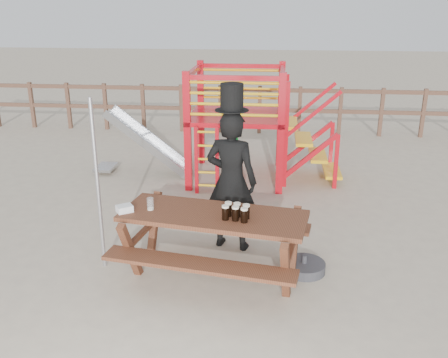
% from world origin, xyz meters
% --- Properties ---
extents(ground, '(60.00, 60.00, 0.00)m').
position_xyz_m(ground, '(0.00, 0.00, 0.00)').
color(ground, '#BFAF94').
rests_on(ground, ground).
extents(back_fence, '(15.09, 0.09, 1.20)m').
position_xyz_m(back_fence, '(0.00, 7.00, 0.74)').
color(back_fence, brown).
rests_on(back_fence, ground).
extents(playground_fort, '(4.71, 1.84, 2.10)m').
position_xyz_m(playground_fort, '(0.12, 3.58, 1.07)').
color(playground_fort, red).
rests_on(playground_fort, ground).
extents(picnic_table, '(2.38, 1.83, 0.84)m').
position_xyz_m(picnic_table, '(0.21, -0.12, 0.53)').
color(picnic_table, brown).
rests_on(picnic_table, ground).
extents(man_with_hat, '(0.78, 0.60, 2.24)m').
position_xyz_m(man_with_hat, '(0.35, 0.71, 1.00)').
color(man_with_hat, black).
rests_on(man_with_hat, ground).
extents(metal_pole, '(0.05, 0.05, 2.16)m').
position_xyz_m(metal_pole, '(-1.21, 0.00, 1.08)').
color(metal_pole, '#B2B2B7').
rests_on(metal_pole, ground).
extents(parasol_base, '(0.53, 0.53, 0.22)m').
position_xyz_m(parasol_base, '(1.32, 0.12, 0.06)').
color(parasol_base, '#37373C').
rests_on(parasol_base, ground).
extents(paper_bag, '(0.23, 0.22, 0.08)m').
position_xyz_m(paper_bag, '(-0.84, -0.18, 0.88)').
color(paper_bag, white).
rests_on(paper_bag, picnic_table).
extents(stout_pints, '(0.32, 0.23, 0.17)m').
position_xyz_m(stout_pints, '(0.49, -0.24, 0.93)').
color(stout_pints, black).
rests_on(stout_pints, picnic_table).
extents(empty_glasses, '(0.08, 0.08, 0.15)m').
position_xyz_m(empty_glasses, '(-0.55, -0.08, 0.91)').
color(empty_glasses, silver).
rests_on(empty_glasses, picnic_table).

